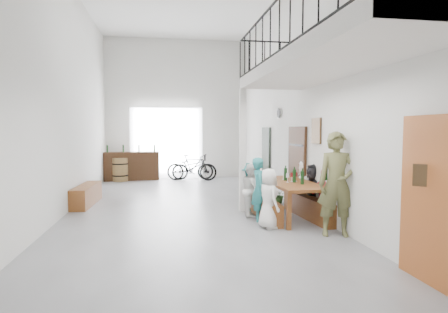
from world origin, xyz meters
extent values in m
plane|color=slate|center=(0.00, 0.00, 0.00)|extent=(12.00, 12.00, 0.00)
plane|color=silver|center=(0.00, 6.00, 2.75)|extent=(5.50, 0.00, 5.50)
plane|color=silver|center=(0.00, -6.00, 2.75)|extent=(5.50, 0.00, 5.50)
plane|color=silver|center=(-2.75, 0.00, 2.75)|extent=(0.00, 12.00, 12.00)
plane|color=silver|center=(2.75, 0.00, 2.75)|extent=(0.00, 12.00, 12.00)
cube|color=white|center=(-0.40, 5.94, 1.40)|extent=(2.80, 0.08, 2.80)
cube|color=brown|center=(2.70, -4.90, 1.05)|extent=(0.06, 0.95, 2.10)
cube|color=#381E10|center=(2.70, -0.30, 1.00)|extent=(0.06, 1.10, 2.00)
cube|color=#2B352C|center=(2.70, 2.50, 1.00)|extent=(0.06, 0.80, 2.00)
cube|color=#402D19|center=(2.72, -1.40, 1.90)|extent=(0.04, 0.45, 0.55)
cylinder|color=white|center=(2.71, 1.20, 2.40)|extent=(0.04, 0.28, 0.28)
cube|color=white|center=(2.00, -3.20, 3.00)|extent=(1.50, 5.60, 0.25)
cube|color=black|center=(1.27, -3.20, 3.15)|extent=(0.03, 5.60, 0.03)
cube|color=black|center=(2.00, -0.42, 3.98)|extent=(1.50, 0.03, 0.03)
cube|color=white|center=(1.30, -0.45, 1.44)|extent=(0.14, 0.14, 2.88)
cube|color=brown|center=(2.20, -1.30, 0.76)|extent=(0.94, 2.26, 0.06)
cube|color=brown|center=(1.82, -2.28, 0.36)|extent=(0.08, 0.08, 0.73)
cube|color=brown|center=(2.60, -2.27, 0.36)|extent=(0.08, 0.08, 0.73)
cube|color=brown|center=(1.80, -0.34, 0.36)|extent=(0.08, 0.08, 0.73)
cube|color=brown|center=(2.58, -0.33, 0.36)|extent=(0.08, 0.08, 0.73)
cube|color=brown|center=(1.63, -1.22, 0.22)|extent=(0.36, 1.94, 0.45)
cube|color=brown|center=(2.57, -1.38, 0.23)|extent=(0.43, 2.06, 0.47)
cylinder|color=black|center=(2.24, -1.40, 0.97)|extent=(0.07, 0.07, 0.35)
cylinder|color=black|center=(2.30, -1.70, 0.97)|extent=(0.07, 0.07, 0.35)
cylinder|color=black|center=(2.15, -1.08, 0.97)|extent=(0.07, 0.07, 0.35)
cube|color=brown|center=(-2.50, 0.91, 0.25)|extent=(0.49, 1.81, 0.50)
cylinder|color=olive|center=(-2.14, 5.40, 0.44)|extent=(0.58, 0.58, 0.88)
cylinder|color=black|center=(-2.14, 5.40, 0.22)|extent=(0.60, 0.60, 0.05)
cylinder|color=black|center=(-2.14, 5.40, 0.66)|extent=(0.60, 0.60, 0.05)
cube|color=#381E10|center=(-1.75, 5.65, 0.54)|extent=(2.10, 0.77, 1.08)
cylinder|color=black|center=(-2.62, 5.52, 1.22)|extent=(0.06, 0.06, 0.28)
cylinder|color=black|center=(-2.04, 5.60, 1.22)|extent=(0.06, 0.06, 0.28)
cylinder|color=black|center=(-1.46, 5.72, 1.22)|extent=(0.06, 0.06, 0.28)
cylinder|color=black|center=(-0.87, 5.69, 1.22)|extent=(0.06, 0.06, 0.28)
imported|color=white|center=(1.48, -2.07, 0.59)|extent=(0.48, 0.63, 1.17)
imported|color=#247779|center=(1.45, -1.45, 0.67)|extent=(0.38, 0.53, 1.34)
imported|color=white|center=(1.40, -0.99, 0.59)|extent=(0.51, 0.62, 1.18)
imported|color=#247779|center=(1.44, -0.43, 0.57)|extent=(0.64, 0.83, 1.13)
imported|color=#BA2035|center=(2.77, -1.77, 0.56)|extent=(0.52, 0.71, 1.11)
imported|color=black|center=(2.73, -1.24, 0.59)|extent=(0.52, 1.13, 1.18)
imported|color=white|center=(2.76, -0.69, 0.60)|extent=(0.51, 0.66, 1.19)
imported|color=brown|center=(2.54, -2.77, 0.94)|extent=(0.78, 0.61, 1.89)
imported|color=#1F491B|center=(2.45, 0.32, 0.23)|extent=(0.46, 0.41, 0.45)
imported|color=black|center=(0.53, 5.15, 0.50)|extent=(2.01, 1.09, 1.00)
imported|color=black|center=(0.58, 5.32, 0.48)|extent=(1.61, 0.50, 0.96)
camera|label=1|loc=(-0.54, -9.04, 1.91)|focal=30.00mm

